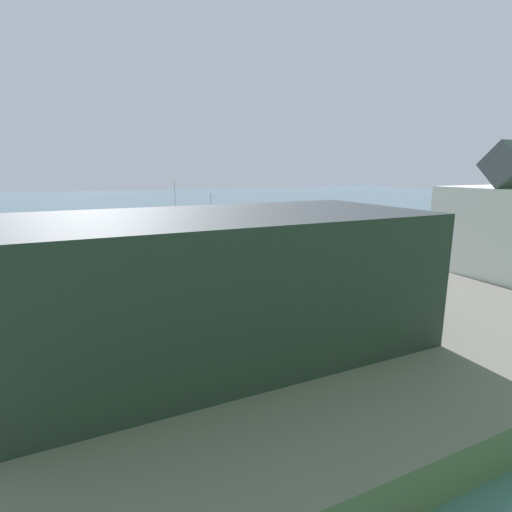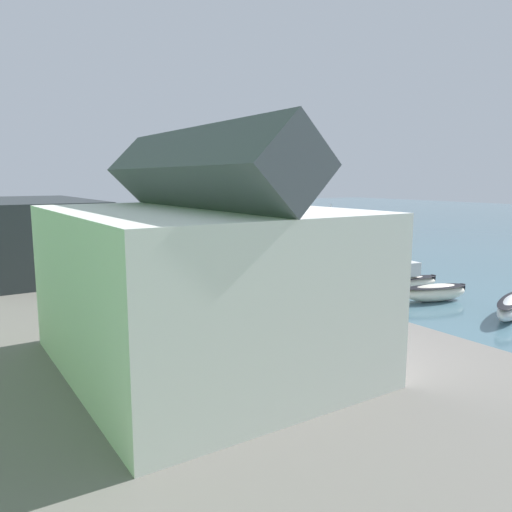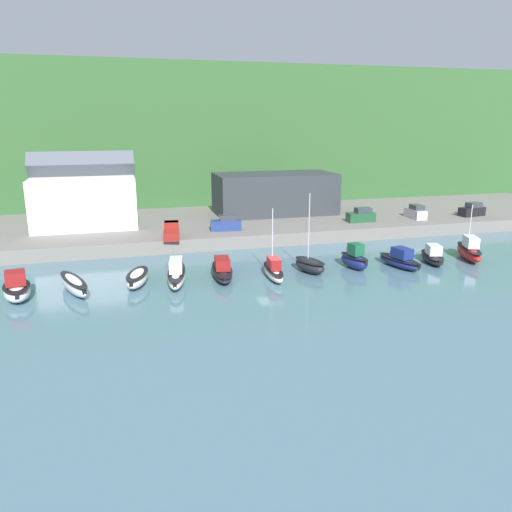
% 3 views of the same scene
% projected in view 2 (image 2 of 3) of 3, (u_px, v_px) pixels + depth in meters
% --- Properties ---
extents(ground_plane, '(320.00, 320.00, 0.00)m').
position_uv_depth(ground_plane, '(338.00, 273.00, 54.24)').
color(ground_plane, slate).
extents(quay_promenade, '(130.08, 25.59, 1.76)m').
position_uv_depth(quay_promenade, '(94.00, 296.00, 39.89)').
color(quay_promenade, slate).
rests_on(quay_promenade, ground_plane).
extents(harbor_clubhouse, '(14.41, 11.42, 10.67)m').
position_uv_depth(harbor_clubhouse, '(199.00, 279.00, 22.46)').
color(harbor_clubhouse, white).
rests_on(harbor_clubhouse, quay_promenade).
extents(yacht_club_building, '(19.32, 9.34, 6.56)m').
position_uv_depth(yacht_club_building, '(34.00, 235.00, 45.83)').
color(yacht_club_building, '#2D3338').
rests_on(yacht_club_building, quay_promenade).
extents(moored_boat_1, '(4.01, 7.57, 1.55)m').
position_uv_depth(moored_boat_1, '(512.00, 306.00, 37.04)').
color(moored_boat_1, silver).
rests_on(moored_boat_1, ground_plane).
extents(moored_boat_2, '(3.34, 6.13, 1.47)m').
position_uv_depth(moored_boat_2, '(436.00, 292.00, 41.77)').
color(moored_boat_2, white).
rests_on(moored_boat_2, ground_plane).
extents(moored_boat_3, '(3.14, 8.71, 2.66)m').
position_uv_depth(moored_boat_3, '(400.00, 281.00, 45.18)').
color(moored_boat_3, white).
rests_on(moored_boat_3, ground_plane).
extents(moored_boat_4, '(3.02, 8.17, 2.23)m').
position_uv_depth(moored_boat_4, '(355.00, 275.00, 49.00)').
color(moored_boat_4, black).
rests_on(moored_boat_4, ground_plane).
extents(moored_boat_5, '(1.98, 6.64, 7.56)m').
position_uv_depth(moored_boat_5, '(334.00, 265.00, 54.37)').
color(moored_boat_5, white).
rests_on(moored_boat_5, ground_plane).
extents(moored_boat_6, '(3.30, 5.10, 8.90)m').
position_uv_depth(moored_boat_6, '(300.00, 260.00, 57.64)').
color(moored_boat_6, black).
rests_on(moored_boat_6, ground_plane).
extents(moored_boat_7, '(2.56, 4.86, 2.99)m').
position_uv_depth(moored_boat_7, '(272.00, 252.00, 62.13)').
color(moored_boat_7, navy).
rests_on(moored_boat_7, ground_plane).
extents(moored_boat_8, '(3.38, 6.79, 2.36)m').
position_uv_depth(moored_boat_8, '(255.00, 249.00, 67.12)').
color(moored_boat_8, navy).
rests_on(moored_boat_8, ground_plane).
extents(moored_boat_9, '(3.63, 6.24, 2.27)m').
position_uv_depth(moored_boat_9, '(233.00, 245.00, 70.72)').
color(moored_boat_9, black).
rests_on(moored_boat_9, ground_plane).
extents(moored_boat_10, '(4.16, 7.34, 6.68)m').
position_uv_depth(moored_boat_10, '(215.00, 240.00, 74.92)').
color(moored_boat_10, red).
rests_on(moored_boat_10, ground_plane).
extents(parked_car_0, '(4.24, 1.88, 2.16)m').
position_uv_depth(parked_car_0, '(113.00, 241.00, 60.46)').
color(parked_car_0, '#1E4C2D').
rests_on(parked_car_0, quay_promenade).
extents(parked_car_1, '(2.06, 4.30, 2.16)m').
position_uv_depth(parked_car_1, '(88.00, 234.00, 68.19)').
color(parked_car_1, '#B7B7BC').
rests_on(parked_car_1, quay_promenade).
extents(parked_car_2, '(4.39, 2.30, 2.16)m').
position_uv_depth(parked_car_2, '(193.00, 266.00, 43.41)').
color(parked_car_2, navy).
rests_on(parked_car_2, quay_promenade).
extents(parked_car_3, '(4.42, 2.40, 2.16)m').
position_uv_depth(parked_car_3, '(75.00, 228.00, 76.73)').
color(parked_car_3, black).
rests_on(parked_car_3, quay_promenade).
extents(pickup_truck_0, '(2.50, 4.92, 1.90)m').
position_uv_depth(pickup_truck_0, '(266.00, 279.00, 38.20)').
color(pickup_truck_0, maroon).
rests_on(pickup_truck_0, quay_promenade).
extents(dog_on_quay, '(0.82, 0.72, 0.68)m').
position_uv_depth(dog_on_quay, '(73.00, 224.00, 88.75)').
color(dog_on_quay, black).
rests_on(dog_on_quay, quay_promenade).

